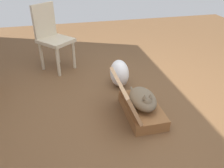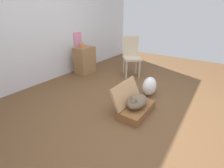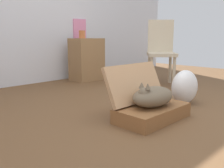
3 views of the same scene
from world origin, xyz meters
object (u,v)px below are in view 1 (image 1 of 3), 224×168
cat (143,99)px  chair (52,36)px  suitcase_base (142,110)px  plastic_bag_white (119,73)px

cat → chair: (1.47, 0.92, 0.30)m
cat → suitcase_base: bearing=-2.9°
suitcase_base → cat: (-0.01, 0.00, 0.15)m
cat → plastic_bag_white: 0.70m
cat → plastic_bag_white: (0.70, 0.08, -0.03)m
suitcase_base → plastic_bag_white: size_ratio=1.86×
cat → chair: 1.76m
chair → cat: bearing=-99.0°
suitcase_base → plastic_bag_white: bearing=6.6°
suitcase_base → plastic_bag_white: 0.70m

